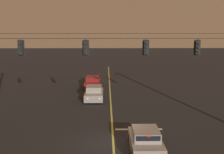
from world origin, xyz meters
TOP-DOWN VIEW (x-y plane):
  - ground_plane at (0.00, 0.00)m, footprint 180.00×180.00m
  - lane_centre_stripe at (0.00, 9.46)m, footprint 0.14×60.00m
  - stop_bar_paint at (1.90, 2.86)m, footprint 3.40×0.36m
  - signal_span_assembly at (-0.00, 3.46)m, footprint 19.81×0.32m
  - traffic_light_leftmost at (-6.50, 3.44)m, footprint 0.48×0.41m
  - traffic_light_left_inner at (-1.90, 3.44)m, footprint 0.48×0.41m
  - traffic_light_centre at (2.41, 3.44)m, footprint 0.48×0.41m
  - traffic_light_right_inner at (6.11, 3.44)m, footprint 0.48×0.41m
  - car_waiting_near_lane at (1.88, -1.32)m, footprint 1.80×4.33m
  - car_oncoming_lead at (-1.66, 12.51)m, footprint 1.80×4.42m
  - car_oncoming_trailing at (-2.06, 18.83)m, footprint 1.80×4.42m

SIDE VIEW (x-z plane):
  - ground_plane at x=0.00m, z-range 0.00..0.00m
  - lane_centre_stripe at x=0.00m, z-range 0.00..0.01m
  - stop_bar_paint at x=1.90m, z-range 0.00..0.01m
  - car_oncoming_lead at x=-1.66m, z-range -0.05..1.34m
  - car_oncoming_trailing at x=-2.06m, z-range -0.05..1.34m
  - car_waiting_near_lane at x=1.88m, z-range -0.05..1.34m
  - signal_span_assembly at x=0.00m, z-range 0.16..8.06m
  - traffic_light_leftmost at x=-6.50m, z-range 5.24..6.46m
  - traffic_light_left_inner at x=-1.90m, z-range 5.24..6.46m
  - traffic_light_centre at x=2.41m, z-range 5.24..6.46m
  - traffic_light_right_inner at x=6.11m, z-range 5.24..6.46m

